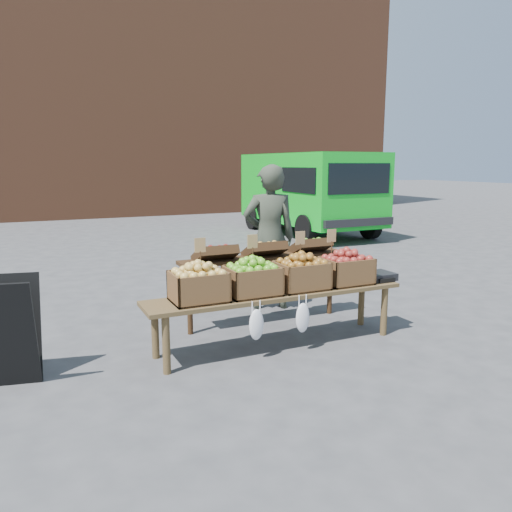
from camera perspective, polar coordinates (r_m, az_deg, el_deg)
name	(u,v)px	position (r m, az deg, el deg)	size (l,w,h in m)	color
ground	(268,340)	(5.35, 1.39, -9.54)	(80.00, 80.00, 0.00)	#464648
brick_building	(81,73)	(19.88, -19.41, 19.11)	(24.00, 4.00, 10.00)	brown
delivery_van	(308,194)	(13.26, 6.00, 7.04)	(2.14, 4.66, 2.09)	#07B41D
vendor	(269,238)	(6.30, 1.53, 2.12)	(0.67, 0.44, 1.83)	#343B2E
back_table	(264,280)	(5.74, 0.97, -2.71)	(2.10, 0.44, 1.04)	#321F10
display_bench	(277,319)	(5.10, 2.41, -7.19)	(2.70, 0.56, 0.57)	brown
crate_golden_apples	(199,287)	(4.67, -6.59, -3.49)	(0.50, 0.40, 0.28)	gold
crate_russet_pears	(252,281)	(4.86, -0.43, -2.85)	(0.50, 0.40, 0.28)	#3A931F
crate_red_apples	(301,275)	(5.11, 5.18, -2.23)	(0.50, 0.40, 0.28)	#905B1B
crate_green_apples	(346,271)	(5.41, 10.23, -1.66)	(0.50, 0.40, 0.28)	maroon
weighing_scale	(377,276)	(5.68, 13.70, -2.24)	(0.34, 0.30, 0.08)	black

